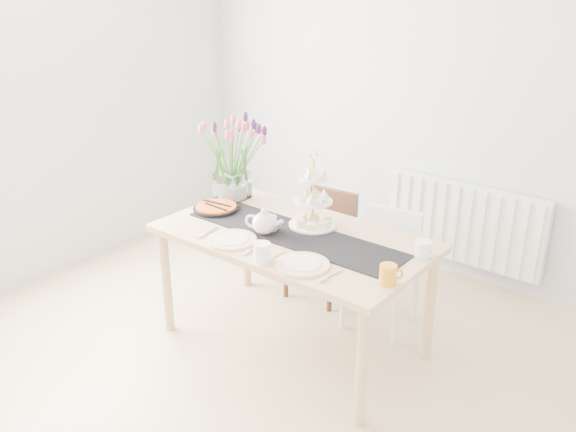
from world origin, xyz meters
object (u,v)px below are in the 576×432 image
Objects in this scene: teapot at (264,223)px; cream_jug at (423,249)px; tart_tin at (216,208)px; mug_white at (262,253)px; mug_grey at (270,224)px; mug_orange at (388,275)px; chair_brown at (326,236)px; chair_white at (386,260)px; plate_left at (231,240)px; plate_right at (302,265)px; radiator at (464,223)px; dining_table at (293,246)px; cake_stand at (313,208)px; tulip_vase at (231,145)px.

cream_jug is at bearing 3.02° from teapot.
mug_white is (0.71, -0.37, 0.04)m from tart_tin.
mug_grey is 0.92× the size of mug_orange.
chair_brown is 1.15m from cream_jug.
mug_white is at bearing -68.08° from teapot.
chair_white is 7.00× the size of mug_white.
mug_grey is 0.27m from plate_left.
mug_white is 0.22m from plate_right.
chair_brown is at bearing 61.49° from tart_tin.
radiator is at bearing 68.93° from plate_left.
dining_table is 15.43× the size of mug_orange.
radiator is at bearing 71.58° from cake_stand.
tulip_vase is 0.76m from cake_stand.
mug_grey is at bearing -127.52° from cake_stand.
chair_brown is at bearing 116.32° from cake_stand.
dining_table is 2.09× the size of chair_white.
dining_table is 0.42m from plate_right.
tulip_vase is 1.16m from plate_right.
chair_white is at bearing 153.39° from cream_jug.
dining_table is 3.74× the size of cake_stand.
tulip_vase reaches higher than tart_tin.
cake_stand is 1.84× the size of teapot.
cake_stand reaches higher than teapot.
tulip_vase is 6.22× the size of mug_white.
mug_white is (0.22, -0.28, -0.02)m from teapot.
tart_tin is (-0.64, -0.18, -0.11)m from cake_stand.
tart_tin is at bearing -178.63° from dining_table.
cake_stand is (-0.28, -0.44, 0.43)m from chair_white.
mug_grey is at bearing -111.45° from radiator.
plate_right is at bearing -95.55° from radiator.
teapot is at bearing 131.58° from mug_orange.
chair_white is at bearing 41.38° from mug_grey.
mug_grey is 0.89m from mug_orange.
mug_grey reaches higher than dining_table.
mug_orange is at bearing 6.47° from plate_left.
mug_grey is at bearing 124.62° from mug_white.
chair_brown is 8.23× the size of cream_jug.
mug_orange is 0.47m from plate_right.
teapot is 0.46m from plate_right.
chair_white is (-0.16, -0.87, -0.01)m from radiator.
tulip_vase is 7.44× the size of cream_jug.
chair_white reaches higher than dining_table.
chair_brown is at bearing 164.09° from chair_white.
mug_orange is (0.98, -0.88, 0.37)m from chair_brown.
tulip_vase is at bearing 152.43° from plate_right.
chair_white is 3.28× the size of teapot.
tart_tin is 0.95m from plate_right.
mug_orange is at bearing -14.16° from dining_table.
tulip_vase is 1.52m from mug_orange.
cake_stand is at bearing -108.42° from radiator.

